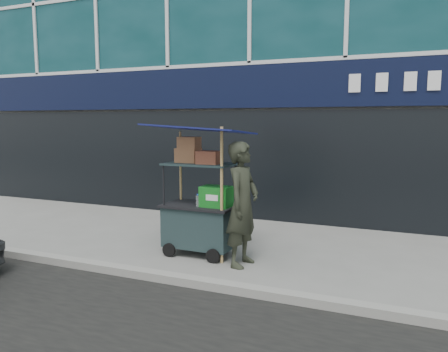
% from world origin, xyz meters
% --- Properties ---
extents(ground, '(80.00, 80.00, 0.00)m').
position_xyz_m(ground, '(0.00, 0.00, 0.00)').
color(ground, slate).
rests_on(ground, ground).
extents(curb, '(80.00, 0.18, 0.12)m').
position_xyz_m(curb, '(0.00, -0.20, 0.06)').
color(curb, gray).
rests_on(curb, ground).
extents(vendor_cart, '(1.59, 1.14, 2.13)m').
position_xyz_m(vendor_cart, '(0.17, 1.11, 0.75)').
color(vendor_cart, '#182829').
rests_on(vendor_cart, ground).
extents(vendor_man, '(0.51, 0.72, 1.87)m').
position_xyz_m(vendor_man, '(0.98, 0.87, 0.94)').
color(vendor_man, '#262A1F').
rests_on(vendor_man, ground).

